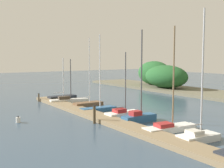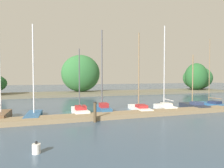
{
  "view_description": "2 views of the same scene",
  "coord_description": "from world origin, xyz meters",
  "px_view_note": "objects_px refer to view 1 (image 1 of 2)",
  "views": [
    {
      "loc": [
        19.16,
        0.81,
        5.42
      ],
      "look_at": [
        -2.45,
        15.26,
        2.92
      ],
      "focal_mm": 45.61,
      "sensor_mm": 36.0,
      "label": 1
    },
    {
      "loc": [
        -3.82,
        -2.08,
        3.39
      ],
      "look_at": [
        2.0,
        15.87,
        2.65
      ],
      "focal_mm": 32.22,
      "sensor_mm": 36.0,
      "label": 2
    }
  ],
  "objects_px": {
    "sailboat_1": "(69,100)",
    "sailboat_2": "(89,104)",
    "sailboat_7": "(199,134)",
    "sailboat_6": "(171,126)",
    "mooring_piling_1": "(94,114)",
    "channel_buoy_0": "(18,120)",
    "sailboat_5": "(140,116)",
    "sailboat_0": "(63,97)",
    "mooring_piling_0": "(39,97)",
    "sailboat_4": "(124,113)",
    "sailboat_3": "(99,107)"
  },
  "relations": [
    {
      "from": "mooring_piling_0",
      "to": "sailboat_4",
      "type": "bearing_deg",
      "value": 14.08
    },
    {
      "from": "sailboat_0",
      "to": "sailboat_6",
      "type": "bearing_deg",
      "value": -90.86
    },
    {
      "from": "sailboat_5",
      "to": "channel_buoy_0",
      "type": "relative_size",
      "value": 13.77
    },
    {
      "from": "mooring_piling_0",
      "to": "sailboat_7",
      "type": "bearing_deg",
      "value": 8.06
    },
    {
      "from": "sailboat_5",
      "to": "sailboat_0",
      "type": "bearing_deg",
      "value": 92.1
    },
    {
      "from": "sailboat_6",
      "to": "sailboat_4",
      "type": "bearing_deg",
      "value": 95.59
    },
    {
      "from": "sailboat_4",
      "to": "sailboat_7",
      "type": "height_order",
      "value": "sailboat_7"
    },
    {
      "from": "sailboat_5",
      "to": "channel_buoy_0",
      "type": "bearing_deg",
      "value": 148.52
    },
    {
      "from": "sailboat_7",
      "to": "sailboat_1",
      "type": "bearing_deg",
      "value": 97.75
    },
    {
      "from": "sailboat_2",
      "to": "sailboat_4",
      "type": "height_order",
      "value": "sailboat_2"
    },
    {
      "from": "sailboat_2",
      "to": "mooring_piling_1",
      "type": "relative_size",
      "value": 4.95
    },
    {
      "from": "sailboat_2",
      "to": "sailboat_7",
      "type": "xyz_separation_m",
      "value": [
        14.74,
        -0.12,
        0.11
      ]
    },
    {
      "from": "mooring_piling_0",
      "to": "sailboat_1",
      "type": "bearing_deg",
      "value": 37.61
    },
    {
      "from": "sailboat_4",
      "to": "mooring_piling_1",
      "type": "relative_size",
      "value": 3.87
    },
    {
      "from": "sailboat_5",
      "to": "sailboat_6",
      "type": "bearing_deg",
      "value": -91.74
    },
    {
      "from": "sailboat_4",
      "to": "mooring_piling_1",
      "type": "distance_m",
      "value": 3.48
    },
    {
      "from": "sailboat_2",
      "to": "mooring_piling_0",
      "type": "distance_m",
      "value": 7.47
    },
    {
      "from": "sailboat_6",
      "to": "mooring_piling_0",
      "type": "xyz_separation_m",
      "value": [
        -18.79,
        -3.23,
        0.12
      ]
    },
    {
      "from": "sailboat_2",
      "to": "sailboat_7",
      "type": "distance_m",
      "value": 14.75
    },
    {
      "from": "sailboat_0",
      "to": "sailboat_2",
      "type": "height_order",
      "value": "sailboat_2"
    },
    {
      "from": "sailboat_1",
      "to": "channel_buoy_0",
      "type": "bearing_deg",
      "value": -130.91
    },
    {
      "from": "mooring_piling_0",
      "to": "channel_buoy_0",
      "type": "xyz_separation_m",
      "value": [
        9.79,
        -5.2,
        -0.28
      ]
    },
    {
      "from": "sailboat_6",
      "to": "sailboat_7",
      "type": "relative_size",
      "value": 0.9
    },
    {
      "from": "sailboat_5",
      "to": "mooring_piling_0",
      "type": "distance_m",
      "value": 15.49
    },
    {
      "from": "sailboat_0",
      "to": "sailboat_7",
      "type": "xyz_separation_m",
      "value": [
        21.02,
        0.11,
        0.1
      ]
    },
    {
      "from": "sailboat_0",
      "to": "sailboat_7",
      "type": "height_order",
      "value": "sailboat_7"
    },
    {
      "from": "sailboat_4",
      "to": "sailboat_5",
      "type": "bearing_deg",
      "value": -86.86
    },
    {
      "from": "sailboat_1",
      "to": "channel_buoy_0",
      "type": "height_order",
      "value": "sailboat_1"
    },
    {
      "from": "sailboat_7",
      "to": "sailboat_5",
      "type": "bearing_deg",
      "value": 93.21
    },
    {
      "from": "sailboat_4",
      "to": "sailboat_7",
      "type": "bearing_deg",
      "value": -91.08
    },
    {
      "from": "sailboat_7",
      "to": "sailboat_6",
      "type": "bearing_deg",
      "value": 92.27
    },
    {
      "from": "sailboat_3",
      "to": "channel_buoy_0",
      "type": "height_order",
      "value": "sailboat_3"
    },
    {
      "from": "sailboat_0",
      "to": "sailboat_3",
      "type": "xyz_separation_m",
      "value": [
        8.72,
        0.03,
        0.0
      ]
    },
    {
      "from": "sailboat_1",
      "to": "mooring_piling_1",
      "type": "xyz_separation_m",
      "value": [
        10.34,
        -2.65,
        0.4
      ]
    },
    {
      "from": "sailboat_6",
      "to": "mooring_piling_0",
      "type": "distance_m",
      "value": 19.07
    },
    {
      "from": "sailboat_1",
      "to": "mooring_piling_0",
      "type": "distance_m",
      "value": 4.11
    },
    {
      "from": "channel_buoy_0",
      "to": "mooring_piling_1",
      "type": "bearing_deg",
      "value": 53.02
    },
    {
      "from": "sailboat_7",
      "to": "sailboat_4",
      "type": "bearing_deg",
      "value": 94.6
    },
    {
      "from": "sailboat_0",
      "to": "sailboat_3",
      "type": "relative_size",
      "value": 0.69
    },
    {
      "from": "sailboat_1",
      "to": "sailboat_2",
      "type": "bearing_deg",
      "value": -70.53
    },
    {
      "from": "sailboat_4",
      "to": "sailboat_5",
      "type": "height_order",
      "value": "sailboat_5"
    },
    {
      "from": "sailboat_1",
      "to": "sailboat_4",
      "type": "height_order",
      "value": "sailboat_4"
    },
    {
      "from": "sailboat_3",
      "to": "sailboat_5",
      "type": "xyz_separation_m",
      "value": [
        5.9,
        0.4,
        0.14
      ]
    },
    {
      "from": "sailboat_4",
      "to": "sailboat_6",
      "type": "relative_size",
      "value": 0.77
    },
    {
      "from": "sailboat_2",
      "to": "channel_buoy_0",
      "type": "height_order",
      "value": "sailboat_2"
    },
    {
      "from": "sailboat_5",
      "to": "mooring_piling_1",
      "type": "xyz_separation_m",
      "value": [
        -1.52,
        -3.51,
        0.25
      ]
    },
    {
      "from": "mooring_piling_0",
      "to": "sailboat_3",
      "type": "bearing_deg",
      "value": 17.84
    },
    {
      "from": "sailboat_7",
      "to": "channel_buoy_0",
      "type": "distance_m",
      "value": 14.33
    },
    {
      "from": "sailboat_6",
      "to": "mooring_piling_0",
      "type": "bearing_deg",
      "value": 105.7
    },
    {
      "from": "sailboat_3",
      "to": "channel_buoy_0",
      "type": "bearing_deg",
      "value": -172.52
    }
  ]
}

